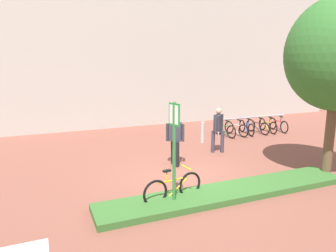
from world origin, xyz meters
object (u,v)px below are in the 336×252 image
at_px(bike_rack_cluster, 252,127).
at_px(person_suited_navy, 175,137).
at_px(bollard_steel, 203,132).
at_px(parking_sign_post, 174,140).
at_px(bike_at_sign, 173,188).
at_px(person_suited_dark, 218,127).

bearing_deg(bike_rack_cluster, person_suited_navy, -151.71).
height_order(bollard_steel, person_suited_navy, person_suited_navy).
xyz_separation_m(bollard_steel, person_suited_navy, (-2.27, -2.26, 0.53)).
xyz_separation_m(parking_sign_post, bollard_steel, (3.49, 4.99, -1.19)).
distance_m(parking_sign_post, bollard_steel, 6.21).
bearing_deg(bike_at_sign, bike_rack_cluster, 39.67).
distance_m(bollard_steel, person_suited_navy, 3.25).
bearing_deg(parking_sign_post, bike_at_sign, 70.67).
distance_m(bike_rack_cluster, person_suited_dark, 3.87).
height_order(bike_at_sign, person_suited_navy, person_suited_navy).
distance_m(bike_at_sign, person_suited_navy, 2.81).
xyz_separation_m(bike_at_sign, bike_rack_cluster, (6.44, 5.34, -0.00)).
bearing_deg(person_suited_navy, bollard_steel, 44.89).
relative_size(bollard_steel, person_suited_navy, 0.52).
bearing_deg(bike_at_sign, person_suited_dark, 45.04).
bearing_deg(parking_sign_post, bike_rack_cluster, 40.54).
height_order(bike_at_sign, person_suited_dark, person_suited_dark).
relative_size(bike_rack_cluster, bollard_steel, 4.18).
distance_m(bike_at_sign, bike_rack_cluster, 8.37).
distance_m(bike_rack_cluster, bollard_steel, 3.09).
relative_size(bike_at_sign, bollard_steel, 1.85).
relative_size(bollard_steel, person_suited_dark, 0.52).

